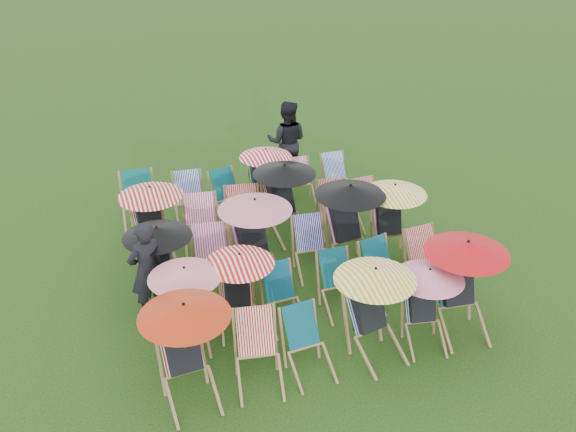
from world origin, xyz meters
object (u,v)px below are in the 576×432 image
object	(u,v)px
deckchair_0	(186,352)
deckchair_29	(338,177)
person_left	(147,270)
person_rear	(287,142)
deckchair_5	(462,286)

from	to	relation	value
deckchair_0	deckchair_29	distance (m)	6.11
person_left	person_rear	bearing A→B (deg)	-154.08
deckchair_5	deckchair_29	xyz separation A→B (m)	(0.03, 4.52, -0.34)
deckchair_5	person_left	size ratio (longest dim) A/B	0.90
deckchair_0	deckchair_5	size ratio (longest dim) A/B	0.97
deckchair_0	person_left	size ratio (longest dim) A/B	0.87
deckchair_0	person_left	bearing A→B (deg)	91.39
person_left	person_rear	distance (m)	5.12
person_left	deckchair_5	bearing A→B (deg)	135.47
deckchair_0	person_rear	bearing A→B (deg)	54.90
deckchair_0	deckchair_29	xyz separation A→B (m)	(4.06, 4.55, -0.31)
deckchair_0	person_left	xyz separation A→B (m)	(-0.19, 1.90, 0.07)
person_left	person_rear	world-z (taller)	person_rear
deckchair_0	deckchair_5	world-z (taller)	deckchair_5
person_rear	deckchair_0	bearing A→B (deg)	84.95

